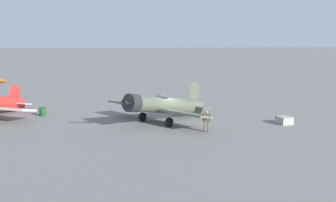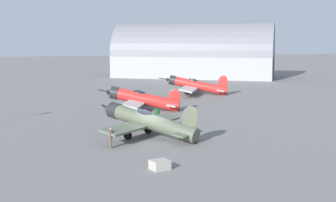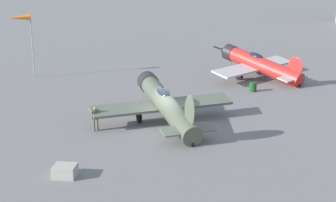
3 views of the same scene
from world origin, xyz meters
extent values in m
plane|color=slate|center=(0.00, 0.00, 0.00)|extent=(400.00, 400.00, 0.00)
cylinder|color=#4C5442|center=(0.00, 0.00, 1.42)|extent=(7.36, 7.14, 2.85)
cylinder|color=#232326|center=(-3.03, -2.91, 2.15)|extent=(1.84, 1.85, 1.60)
cone|color=#232326|center=(-3.49, -3.36, 2.26)|extent=(0.89, 0.89, 0.70)
cube|color=black|center=(-3.60, -3.46, 2.26)|extent=(2.54, 1.01, 0.52)
ellipsoid|color=black|center=(-0.63, -0.61, 2.15)|extent=(1.82, 1.79, 0.96)
cube|color=#565E4C|center=(-0.76, -0.73, 1.23)|extent=(8.28, 8.52, 0.47)
ellipsoid|color=#4C5442|center=(2.66, 2.56, 2.12)|extent=(1.41, 1.37, 2.37)
cube|color=#565E4C|center=(2.52, 2.42, 0.88)|extent=(3.15, 3.21, 0.29)
cylinder|color=#999BA0|center=(-0.05, -2.24, 0.93)|extent=(0.14, 0.14, 1.05)
cylinder|color=black|center=(-0.05, -2.24, 0.40)|extent=(0.72, 0.70, 0.80)
cylinder|color=#999BA0|center=(-2.24, 0.04, 0.93)|extent=(0.14, 0.14, 1.05)
cylinder|color=black|center=(-2.24, 0.04, 0.40)|extent=(0.72, 0.70, 0.80)
cylinder|color=black|center=(3.04, 2.92, 0.14)|extent=(0.27, 0.27, 0.28)
cylinder|color=red|center=(-16.23, 2.78, 1.34)|extent=(4.57, 8.31, 2.97)
cylinder|color=#232326|center=(-17.74, -0.85, 2.09)|extent=(1.90, 1.69, 1.71)
cone|color=#232326|center=(-17.99, -1.45, 2.21)|extent=(0.86, 0.86, 0.74)
cube|color=black|center=(-18.05, -1.59, 2.21)|extent=(0.97, 2.54, 0.59)
ellipsoid|color=black|center=(-16.54, 2.02, 2.11)|extent=(1.39, 1.95, 0.98)
cube|color=#BCB7B2|center=(-16.61, 1.86, 1.13)|extent=(10.30, 5.76, 0.54)
ellipsoid|color=red|center=(-14.89, 5.99, 1.81)|extent=(0.80, 1.69, 1.92)
cube|color=#BCB7B2|center=(-14.97, 5.80, 0.79)|extent=(3.56, 2.32, 0.30)
cylinder|color=#999BA0|center=(-15.30, 0.78, 0.88)|extent=(0.14, 0.14, 0.97)
cylinder|color=black|center=(-15.30, 0.78, 0.40)|extent=(0.49, 0.82, 0.80)
cylinder|color=#999BA0|center=(-18.30, 2.03, 0.88)|extent=(0.14, 0.14, 0.97)
cylinder|color=black|center=(-18.30, 2.03, 0.40)|extent=(0.49, 0.82, 0.80)
cylinder|color=black|center=(-14.70, 6.45, 0.14)|extent=(0.20, 0.30, 0.28)
cylinder|color=brown|center=(2.60, -4.02, 0.42)|extent=(0.12, 0.12, 0.84)
cylinder|color=brown|center=(2.88, -4.11, 0.42)|extent=(0.12, 0.12, 0.84)
cube|color=brown|center=(2.74, -4.06, 1.13)|extent=(0.50, 0.36, 0.59)
sphere|color=#9D6F5E|center=(2.74, -4.06, 1.56)|extent=(0.22, 0.22, 0.22)
cylinder|color=brown|center=(2.48, -3.97, 1.15)|extent=(0.09, 0.09, 0.56)
cylinder|color=brown|center=(3.01, -4.16, 1.15)|extent=(0.09, 0.09, 0.56)
cube|color=#9E998E|center=(9.81, -1.71, 0.32)|extent=(1.36, 1.44, 0.64)
cylinder|color=#19471E|center=(-11.54, 3.04, 0.40)|extent=(0.62, 0.62, 0.80)
torus|color=#19471E|center=(-11.54, 3.04, 0.56)|extent=(0.66, 0.66, 0.04)
torus|color=#19471E|center=(-11.54, 3.04, 0.24)|extent=(0.66, 0.66, 0.04)
cylinder|color=gray|center=(-8.68, -17.79, 2.96)|extent=(0.10, 0.10, 5.91)
cone|color=orange|center=(-7.92, -18.44, 5.76)|extent=(1.88, 1.73, 0.56)
camera|label=1|loc=(-2.20, -34.31, 7.52)|focal=42.82mm
camera|label=2|loc=(39.87, -8.86, 8.76)|focal=50.49mm
camera|label=3|loc=(30.39, 12.98, 11.13)|focal=54.33mm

